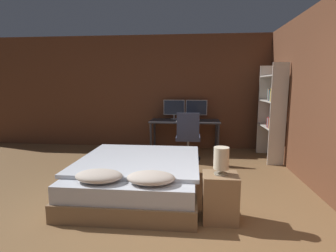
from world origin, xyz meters
TOP-DOWN VIEW (x-y plane):
  - ground_plane at (0.00, 0.00)m, footprint 20.00×20.00m
  - wall_back at (0.00, 4.11)m, footprint 12.00×0.06m
  - wall_side_right at (2.02, 1.50)m, footprint 0.06×12.00m
  - bed at (-0.54, 1.24)m, footprint 1.70×1.94m
  - nightstand at (0.55, 0.59)m, footprint 0.39×0.35m
  - bedside_lamp at (0.55, 0.59)m, footprint 0.17×0.17m
  - desk at (0.03, 3.71)m, footprint 1.59×0.67m
  - monitor_left at (-0.23, 3.94)m, footprint 0.50×0.16m
  - monitor_right at (0.30, 3.94)m, footprint 0.50×0.16m
  - keyboard at (0.03, 3.48)m, footprint 0.37×0.13m
  - computer_mouse at (0.31, 3.48)m, footprint 0.07×0.05m
  - office_chair at (0.13, 2.98)m, footprint 0.52×0.52m
  - bookshelf at (1.82, 3.15)m, footprint 0.30×0.94m

SIDE VIEW (x-z plane):
  - ground_plane at x=0.00m, z-range 0.00..0.00m
  - bed at x=-0.54m, z-range -0.04..0.52m
  - nightstand at x=0.55m, z-range 0.00..0.54m
  - office_chair at x=0.13m, z-range -0.08..0.91m
  - desk at x=0.03m, z-range 0.28..1.00m
  - bedside_lamp at x=0.55m, z-range 0.57..0.88m
  - keyboard at x=0.03m, z-range 0.72..0.74m
  - computer_mouse at x=0.31m, z-range 0.72..0.76m
  - monitor_left at x=-0.23m, z-range 0.75..1.21m
  - monitor_right at x=0.30m, z-range 0.75..1.21m
  - bookshelf at x=1.82m, z-range 0.10..2.04m
  - wall_back at x=0.00m, z-range 0.00..2.70m
  - wall_side_right at x=2.02m, z-range 0.00..2.70m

